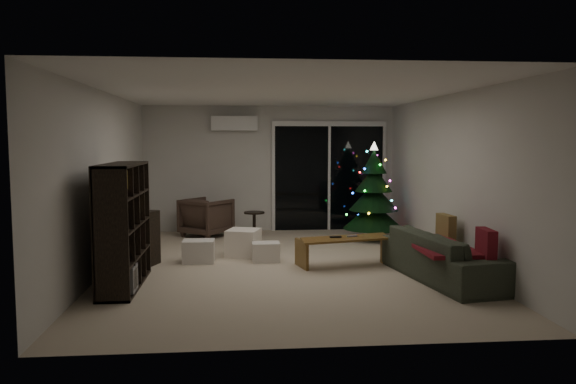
% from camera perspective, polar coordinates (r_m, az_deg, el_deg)
% --- Properties ---
extents(room, '(6.50, 7.51, 2.60)m').
position_cam_1_polar(room, '(9.59, 1.48, 0.47)').
color(room, beige).
rests_on(room, ground).
extents(bookshelf, '(0.91, 1.58, 1.54)m').
position_cam_1_polar(bookshelf, '(7.29, -17.82, -3.27)').
color(bookshelf, black).
rests_on(bookshelf, floor).
extents(media_cabinet, '(0.91, 1.35, 0.79)m').
position_cam_1_polar(media_cabinet, '(8.14, -16.47, -5.01)').
color(media_cabinet, black).
rests_on(media_cabinet, floor).
extents(stereo, '(0.40, 0.47, 0.17)m').
position_cam_1_polar(stereo, '(8.07, -16.56, -1.66)').
color(stereo, black).
rests_on(stereo, media_cabinet).
extents(armchair, '(1.11, 1.11, 0.73)m').
position_cam_1_polar(armchair, '(10.78, -8.29, -2.54)').
color(armchair, '#49362D').
rests_on(armchair, floor).
extents(ottoman, '(0.60, 0.60, 0.43)m').
position_cam_1_polar(ottoman, '(8.87, -4.56, -5.17)').
color(ottoman, beige).
rests_on(ottoman, floor).
extents(cardboard_box_a, '(0.47, 0.37, 0.33)m').
position_cam_1_polar(cardboard_box_a, '(8.53, -9.06, -5.96)').
color(cardboard_box_a, silver).
rests_on(cardboard_box_a, floor).
extents(cardboard_box_b, '(0.41, 0.31, 0.29)m').
position_cam_1_polar(cardboard_box_b, '(8.50, -2.27, -6.10)').
color(cardboard_box_b, silver).
rests_on(cardboard_box_b, floor).
extents(side_table, '(0.51, 0.51, 0.48)m').
position_cam_1_polar(side_table, '(10.55, -3.45, -3.33)').
color(side_table, black).
rests_on(side_table, floor).
extents(floor_lamp, '(0.25, 0.25, 1.54)m').
position_cam_1_polar(floor_lamp, '(11.46, -6.87, -0.00)').
color(floor_lamp, black).
rests_on(floor_lamp, floor).
extents(sofa, '(1.17, 2.24, 0.62)m').
position_cam_1_polar(sofa, '(7.66, 15.67, -6.27)').
color(sofa, black).
rests_on(sofa, floor).
extents(sofa_throw, '(0.67, 1.53, 0.05)m').
position_cam_1_polar(sofa_throw, '(7.60, 14.99, -5.28)').
color(sofa_throw, maroon).
rests_on(sofa_throw, sofa).
extents(cushion_a, '(0.16, 0.42, 0.41)m').
position_cam_1_polar(cushion_a, '(8.31, 15.74, -3.63)').
color(cushion_a, brown).
rests_on(cushion_a, sofa).
extents(cushion_b, '(0.15, 0.42, 0.41)m').
position_cam_1_polar(cushion_b, '(7.13, 19.47, -5.19)').
color(cushion_b, maroon).
rests_on(cushion_b, sofa).
extents(coffee_table, '(1.42, 0.78, 0.42)m').
position_cam_1_polar(coffee_table, '(8.17, 5.89, -6.09)').
color(coffee_table, brown).
rests_on(coffee_table, floor).
extents(remote_a, '(0.17, 0.05, 0.02)m').
position_cam_1_polar(remote_a, '(8.11, 4.86, -4.57)').
color(remote_a, black).
rests_on(remote_a, coffee_table).
extents(remote_b, '(0.16, 0.10, 0.02)m').
position_cam_1_polar(remote_b, '(8.20, 6.52, -4.47)').
color(remote_b, slate).
rests_on(remote_b, coffee_table).
extents(christmas_tree, '(1.21, 1.21, 1.79)m').
position_cam_1_polar(christmas_tree, '(10.35, 8.70, 0.11)').
color(christmas_tree, '#0F3816').
rests_on(christmas_tree, floor).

